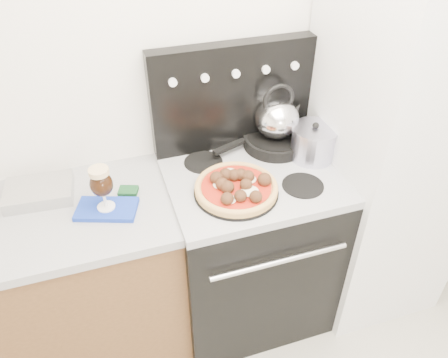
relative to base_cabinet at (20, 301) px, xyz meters
name	(u,v)px	position (x,y,z in m)	size (l,w,h in m)	color
room_shell	(354,278)	(1.02, -0.91, 0.82)	(3.52, 3.01, 2.52)	#B3AF9F
base_cabinet	(20,301)	(0.00, 0.00, 0.00)	(1.45, 0.60, 0.86)	brown
stove_body	(248,248)	(1.10, -0.02, 0.01)	(0.76, 0.65, 0.88)	black
cooktop	(251,177)	(1.10, -0.02, 0.47)	(0.76, 0.65, 0.04)	#ADADB2
backguard	(232,96)	(1.10, 0.25, 0.74)	(0.76, 0.08, 0.50)	black
fridge	(390,145)	(1.80, -0.05, 0.52)	(0.64, 0.68, 1.90)	silver
foil_sheet	(39,192)	(0.21, 0.13, 0.50)	(0.27, 0.20, 0.05)	silver
oven_mitt	(107,209)	(0.46, -0.06, 0.48)	(0.24, 0.14, 0.02)	#1937B0
beer_glass	(102,188)	(0.46, -0.06, 0.59)	(0.09, 0.09, 0.20)	black
pizza_pan	(236,192)	(1.00, -0.13, 0.50)	(0.36, 0.36, 0.01)	black
pizza	(236,186)	(1.00, -0.13, 0.53)	(0.35, 0.35, 0.05)	#E2C167
skillet	(275,141)	(1.29, 0.15, 0.52)	(0.31, 0.31, 0.05)	black
tea_kettle	(277,115)	(1.29, 0.15, 0.66)	(0.21, 0.21, 0.23)	white
stock_pot	(313,144)	(1.42, 0.01, 0.56)	(0.20, 0.20, 0.15)	silver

